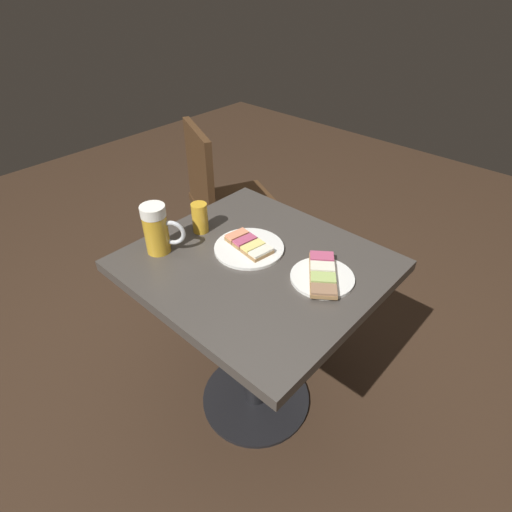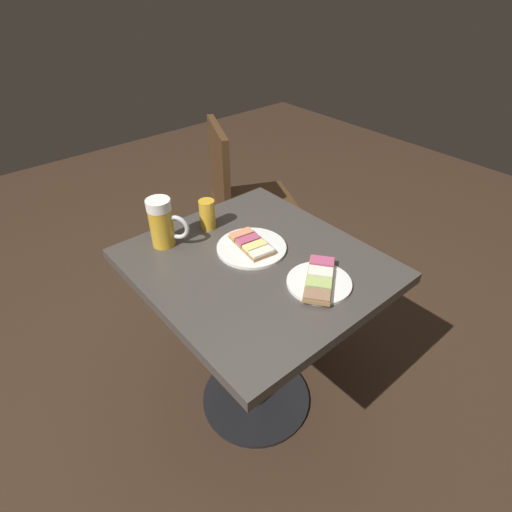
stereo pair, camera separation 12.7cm
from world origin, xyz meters
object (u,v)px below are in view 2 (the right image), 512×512
plate_far (319,281)px  beer_glass_small (206,215)px  beer_mug (163,223)px  plate_near (252,246)px  cafe_chair (243,199)px

plate_far → beer_glass_small: beer_glass_small is taller
beer_mug → beer_glass_small: size_ratio=1.56×
plate_far → beer_glass_small: 0.47m
plate_far → beer_glass_small: bearing=98.9°
plate_near → plate_far: bearing=-82.2°
plate_far → beer_mug: (-0.24, 0.47, 0.07)m
plate_near → plate_far: 0.27m
plate_far → beer_glass_small: size_ratio=1.97×
cafe_chair → beer_glass_small: bearing=-26.5°
cafe_chair → plate_near: bearing=-11.1°
plate_near → plate_far: (0.04, -0.26, 0.00)m
beer_glass_small → cafe_chair: bearing=38.4°
plate_near → plate_far: size_ratio=1.10×
plate_near → cafe_chair: (0.40, 0.54, -0.19)m
plate_near → cafe_chair: bearing=53.8°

